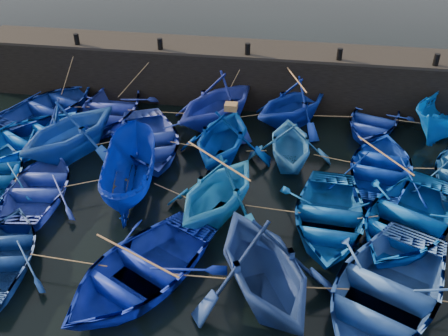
# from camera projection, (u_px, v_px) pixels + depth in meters

# --- Properties ---
(ground) EXTENTS (120.00, 120.00, 0.00)m
(ground) POSITION_uv_depth(u_px,v_px,m) (207.00, 241.00, 15.68)
(ground) COLOR black
(ground) RESTS_ON ground
(quay_wall) EXTENTS (26.00, 2.50, 2.50)m
(quay_wall) POSITION_uv_depth(u_px,v_px,m) (249.00, 75.00, 23.67)
(quay_wall) COLOR black
(quay_wall) RESTS_ON ground
(quay_top) EXTENTS (26.00, 2.50, 0.12)m
(quay_top) POSITION_uv_depth(u_px,v_px,m) (250.00, 49.00, 22.95)
(quay_top) COLOR black
(quay_top) RESTS_ON quay_wall
(bollard_0) EXTENTS (0.24, 0.24, 0.50)m
(bollard_0) POSITION_uv_depth(u_px,v_px,m) (77.00, 39.00, 23.13)
(bollard_0) COLOR black
(bollard_0) RESTS_ON quay_top
(bollard_1) EXTENTS (0.24, 0.24, 0.50)m
(bollard_1) POSITION_uv_depth(u_px,v_px,m) (160.00, 44.00, 22.58)
(bollard_1) COLOR black
(bollard_1) RESTS_ON quay_top
(bollard_2) EXTENTS (0.24, 0.24, 0.50)m
(bollard_2) POSITION_uv_depth(u_px,v_px,m) (248.00, 49.00, 22.04)
(bollard_2) COLOR black
(bollard_2) RESTS_ON quay_top
(bollard_3) EXTENTS (0.24, 0.24, 0.50)m
(bollard_3) POSITION_uv_depth(u_px,v_px,m) (340.00, 54.00, 21.49)
(bollard_3) COLOR black
(bollard_3) RESTS_ON quay_top
(bollard_4) EXTENTS (0.24, 0.24, 0.50)m
(bollard_4) POSITION_uv_depth(u_px,v_px,m) (436.00, 60.00, 20.94)
(bollard_4) COLOR black
(bollard_4) RESTS_ON quay_top
(boat_0) EXTENTS (5.46, 6.17, 1.06)m
(boat_0) POSITION_uv_depth(u_px,v_px,m) (50.00, 106.00, 22.56)
(boat_0) COLOR navy
(boat_0) RESTS_ON ground
(boat_1) EXTENTS (4.12, 5.52, 1.09)m
(boat_1) POSITION_uv_depth(u_px,v_px,m) (109.00, 109.00, 22.29)
(boat_1) COLOR navy
(boat_1) RESTS_ON ground
(boat_2) EXTENTS (5.90, 6.15, 2.50)m
(boat_2) POSITION_uv_depth(u_px,v_px,m) (217.00, 101.00, 21.31)
(boat_2) COLOR navy
(boat_2) RESTS_ON ground
(boat_3) EXTENTS (5.49, 5.55, 2.21)m
(boat_3) POSITION_uv_depth(u_px,v_px,m) (293.00, 103.00, 21.52)
(boat_3) COLOR #0B2696
(boat_3) RESTS_ON ground
(boat_4) EXTENTS (4.34, 5.10, 0.90)m
(boat_4) POSITION_uv_depth(u_px,v_px,m) (373.00, 120.00, 21.55)
(boat_4) COLOR #1C37A6
(boat_4) RESTS_ON ground
(boat_6) EXTENTS (5.65, 6.21, 1.05)m
(boat_6) POSITION_uv_depth(u_px,v_px,m) (26.00, 137.00, 20.18)
(boat_6) COLOR #0445C9
(boat_6) RESTS_ON ground
(boat_7) EXTENTS (5.53, 5.84, 2.42)m
(boat_7) POSITION_uv_depth(u_px,v_px,m) (70.00, 129.00, 19.35)
(boat_7) COLOR #1543A3
(boat_7) RESTS_ON ground
(boat_8) EXTENTS (5.45, 6.18, 1.06)m
(boat_8) POSITION_uv_depth(u_px,v_px,m) (148.00, 140.00, 19.94)
(boat_8) COLOR #283FB3
(boat_8) RESTS_ON ground
(boat_9) EXTENTS (4.18, 4.70, 2.27)m
(boat_9) POSITION_uv_depth(u_px,v_px,m) (223.00, 136.00, 19.02)
(boat_9) COLOR #00308E
(boat_9) RESTS_ON ground
(boat_10) EXTENTS (3.61, 4.07, 1.98)m
(boat_10) POSITION_uv_depth(u_px,v_px,m) (291.00, 143.00, 18.88)
(boat_10) COLOR #2668B4
(boat_10) RESTS_ON ground
(boat_11) EXTENTS (4.26, 5.35, 1.00)m
(boat_11) POSITION_uv_depth(u_px,v_px,m) (382.00, 167.00, 18.36)
(boat_11) COLOR #04278F
(boat_11) RESTS_ON ground
(boat_14) EXTENTS (3.76, 4.83, 0.92)m
(boat_14) POSITION_uv_depth(u_px,v_px,m) (40.00, 187.00, 17.39)
(boat_14) COLOR #283DB7
(boat_14) RESTS_ON ground
(boat_15) EXTENTS (2.59, 4.93, 1.81)m
(boat_15) POSITION_uv_depth(u_px,v_px,m) (129.00, 173.00, 17.31)
(boat_15) COLOR #011989
(boat_15) RESTS_ON ground
(boat_16) EXTENTS (4.81, 5.14, 2.18)m
(boat_16) POSITION_uv_depth(u_px,v_px,m) (218.00, 189.00, 16.17)
(boat_16) COLOR blue
(boat_16) RESTS_ON ground
(boat_17) EXTENTS (3.73, 5.05, 1.01)m
(boat_17) POSITION_uv_depth(u_px,v_px,m) (329.00, 217.00, 15.91)
(boat_17) COLOR #074591
(boat_17) RESTS_ON ground
(boat_18) EXTENTS (5.90, 6.53, 1.11)m
(boat_18) POSITION_uv_depth(u_px,v_px,m) (407.00, 219.00, 15.74)
(boat_18) COLOR #02419E
(boat_18) RESTS_ON ground
(boat_21) EXTENTS (3.85, 4.72, 0.86)m
(boat_21) POSITION_uv_depth(u_px,v_px,m) (3.00, 254.00, 14.59)
(boat_21) COLOR navy
(boat_21) RESTS_ON ground
(boat_22) EXTENTS (5.74, 6.35, 1.08)m
(boat_22) POSITION_uv_depth(u_px,v_px,m) (138.00, 270.00, 13.87)
(boat_22) COLOR #0C21A2
(boat_22) RESTS_ON ground
(boat_23) EXTENTS (5.77, 6.04, 2.47)m
(boat_23) POSITION_uv_depth(u_px,v_px,m) (263.00, 264.00, 13.09)
(boat_23) COLOR navy
(boat_23) RESTS_ON ground
(boat_24) EXTENTS (6.12, 6.89, 1.18)m
(boat_24) POSITION_uv_depth(u_px,v_px,m) (384.00, 292.00, 13.13)
(boat_24) COLOR #28529F
(boat_24) RESTS_ON ground
(wooden_crate) EXTENTS (0.46, 0.40, 0.25)m
(wooden_crate) POSITION_uv_depth(u_px,v_px,m) (231.00, 107.00, 18.29)
(wooden_crate) COLOR brown
(wooden_crate) RESTS_ON boat_9
(mooring_ropes) EXTENTS (17.42, 11.67, 2.10)m
(mooring_ropes) POSITION_uv_depth(u_px,v_px,m) (241.00, 139.00, 19.29)
(mooring_ropes) COLOR tan
(mooring_ropes) RESTS_ON ground
(loose_oars) EXTENTS (9.51, 12.35, 1.28)m
(loose_oars) POSITION_uv_depth(u_px,v_px,m) (270.00, 152.00, 17.02)
(loose_oars) COLOR #99724C
(loose_oars) RESTS_ON ground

